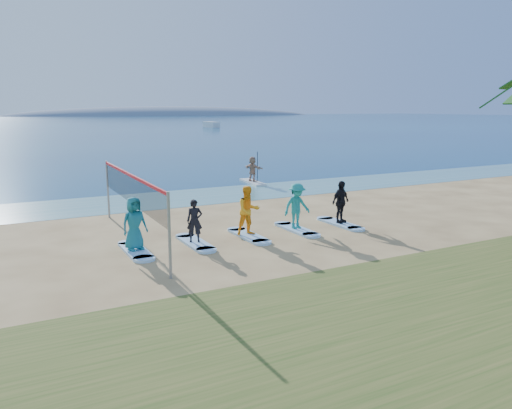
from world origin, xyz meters
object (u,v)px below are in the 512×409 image
volleyball_net (131,189)px  surfboard_1 (195,243)px  paddleboard (253,182)px  student_4 (341,202)px  student_0 (134,223)px  surfboard_4 (340,224)px  surfboard_0 (136,251)px  surfboard_2 (248,236)px  boat_offshore_b (211,127)px  paddleboarder (253,169)px  surfboard_3 (296,229)px  student_3 (297,206)px  student_2 (248,211)px  student_1 (195,221)px

volleyball_net → surfboard_1: (1.85, -1.39, -1.86)m
volleyball_net → paddleboard: 14.99m
paddleboard → student_4: (-2.18, -12.02, 0.90)m
student_0 → surfboard_4: bearing=-13.4°
surfboard_0 → surfboard_4: (8.51, 0.00, 0.00)m
surfboard_0 → surfboard_1: 2.13m
surfboard_1 → surfboard_2: (2.13, 0.00, 0.00)m
boat_offshore_b → student_4: 106.26m
paddleboarder → student_0: student_0 is taller
surfboard_0 → surfboard_4: bearing=0.0°
paddleboarder → surfboard_4: paddleboarder is taller
student_0 → surfboard_2: bearing=-13.4°
surfboard_0 → paddleboarder: bearing=48.3°
boat_offshore_b → surfboard_0: (-44.81, -99.86, 0.04)m
paddleboarder → surfboard_3: bearing=140.3°
surfboard_0 → student_4: (8.51, 0.00, 0.92)m
paddleboarder → student_3: student_3 is taller
boat_offshore_b → paddleboard: bearing=-111.7°
surfboard_1 → boat_offshore_b: bearing=66.9°
surfboard_2 → paddleboard: bearing=61.8°
surfboard_1 → student_2: student_2 is taller
paddleboarder → boat_offshore_b: (34.12, 87.84, -0.91)m
surfboard_2 → student_3: size_ratio=1.23×
student_2 → student_4: student_2 is taller
surfboard_4 → surfboard_1: bearing=180.0°
paddleboard → boat_offshore_b: bearing=74.6°
surfboard_2 → student_4: (4.26, 0.00, 0.92)m
student_0 → student_4: 8.51m
student_1 → student_3: bearing=21.3°
paddleboard → student_0: size_ratio=1.68×
paddleboard → surfboard_4: (-2.18, -12.02, -0.01)m
paddleboarder → boat_offshore_b: 94.24m
student_4 → student_2: bearing=163.4°
paddleboarder → surfboard_3: 12.80m
student_2 → surfboard_3: 2.34m
student_0 → student_1: (2.13, 0.00, -0.13)m
student_2 → student_3: (2.13, 0.00, -0.02)m
paddleboard → student_3: (-4.31, -12.02, 0.92)m
volleyball_net → paddleboarder: 14.91m
student_4 → surfboard_0: bearing=163.4°
volleyball_net → boat_offshore_b: 108.09m
student_0 → student_2: student_2 is taller
paddleboarder → boat_offshore_b: paddleboarder is taller
student_1 → student_2: bearing=21.3°
student_0 → paddleboarder: bearing=34.9°
boat_offshore_b → surfboard_1: boat_offshore_b is taller
paddleboard → surfboard_2: size_ratio=1.36×
paddleboarder → surfboard_0: (-10.69, -12.02, -0.87)m
student_3 → student_4: 2.13m
student_0 → student_2: size_ratio=0.97×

